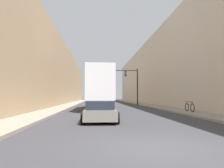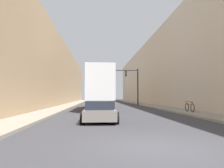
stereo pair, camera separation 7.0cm
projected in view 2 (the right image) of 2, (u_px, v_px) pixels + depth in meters
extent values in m
plane|color=#38383D|center=(156.00, 147.00, 6.28)|extent=(200.00, 200.00, 0.00)
cube|color=gray|center=(144.00, 104.00, 36.57)|extent=(2.24, 80.00, 0.15)
cube|color=gray|center=(71.00, 105.00, 35.79)|extent=(2.24, 80.00, 0.15)
cube|color=beige|center=(167.00, 71.00, 37.15)|extent=(6.00, 80.00, 11.39)
cube|color=tan|center=(46.00, 73.00, 35.80)|extent=(6.00, 80.00, 10.35)
cube|color=silver|center=(100.00, 84.00, 22.53)|extent=(2.55, 9.03, 3.17)
cube|color=black|center=(100.00, 101.00, 22.44)|extent=(1.28, 9.03, 0.24)
cube|color=maroon|center=(99.00, 97.00, 28.08)|extent=(2.55, 2.26, 2.71)
cylinder|color=black|center=(87.00, 107.00, 19.04)|extent=(0.25, 1.00, 1.00)
cylinder|color=black|center=(113.00, 107.00, 19.18)|extent=(0.25, 1.00, 1.00)
cylinder|color=black|center=(88.00, 107.00, 20.23)|extent=(0.25, 1.00, 1.00)
cylinder|color=black|center=(112.00, 106.00, 20.38)|extent=(0.25, 1.00, 1.00)
cylinder|color=black|center=(91.00, 104.00, 27.96)|extent=(0.25, 1.00, 1.00)
cylinder|color=black|center=(108.00, 104.00, 28.11)|extent=(0.25, 1.00, 1.00)
cube|color=slate|center=(99.00, 113.00, 12.94)|extent=(1.75, 4.42, 0.55)
cube|color=#1E232D|center=(99.00, 105.00, 12.75)|extent=(1.54, 2.43, 0.48)
cylinder|color=black|center=(86.00, 114.00, 14.38)|extent=(0.25, 0.64, 0.64)
cylinder|color=black|center=(112.00, 113.00, 14.49)|extent=(0.25, 0.64, 0.64)
cylinder|color=black|center=(83.00, 118.00, 11.27)|extent=(0.25, 0.64, 0.64)
cylinder|color=black|center=(116.00, 118.00, 11.39)|extent=(0.25, 0.64, 0.64)
cylinder|color=black|center=(138.00, 87.00, 35.18)|extent=(0.20, 0.20, 5.91)
cube|color=black|center=(120.00, 70.00, 35.14)|extent=(5.77, 0.12, 0.12)
cube|color=black|center=(126.00, 74.00, 35.17)|extent=(0.30, 0.24, 0.90)
sphere|color=green|center=(126.00, 73.00, 35.03)|extent=(0.18, 0.18, 0.18)
cube|color=black|center=(114.00, 73.00, 35.05)|extent=(0.30, 0.24, 0.90)
sphere|color=gold|center=(114.00, 75.00, 34.89)|extent=(0.18, 0.18, 0.18)
torus|color=black|center=(192.00, 108.00, 17.85)|extent=(0.06, 0.72, 0.72)
torus|color=black|center=(187.00, 107.00, 18.95)|extent=(0.06, 0.72, 0.72)
cube|color=maroon|center=(190.00, 105.00, 18.41)|extent=(0.04, 1.11, 0.04)
cube|color=black|center=(192.00, 102.00, 18.02)|extent=(0.12, 0.20, 0.06)
cube|color=maroon|center=(187.00, 102.00, 18.92)|extent=(0.44, 0.04, 0.04)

